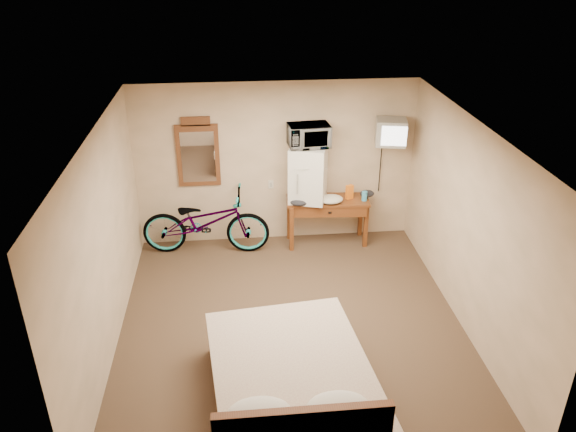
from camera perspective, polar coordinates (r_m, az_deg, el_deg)
The scene contains 13 objects.
room at distance 6.41m, azimuth 0.41°, elevation -2.14°, with size 4.60×4.64×2.50m.
desk at distance 8.56m, azimuth 4.07°, elevation 0.84°, with size 1.27×0.57×0.75m.
mini_fridge at distance 8.33m, azimuth 2.05°, elevation 4.33°, with size 0.64×0.63×0.85m.
microwave at distance 8.13m, azimuth 2.12°, elevation 8.16°, with size 0.59×0.40×0.32m, color white.
snack_bag at distance 8.54m, azimuth 6.27°, elevation 2.45°, with size 0.11×0.06×0.22m, color orange.
blue_cup at distance 8.52m, azimuth 7.77°, elevation 2.02°, with size 0.08×0.08×0.14m, color #3C9ECD.
cloth_cream at distance 8.40m, azimuth 4.36°, elevation 1.72°, with size 0.37×0.28×0.11m, color beige.
cloth_dark_a at distance 8.31m, azimuth 1.16°, elevation 1.44°, with size 0.27×0.20×0.10m, color black.
cloth_dark_b at distance 8.66m, azimuth 8.03°, elevation 2.27°, with size 0.22×0.18×0.10m, color black.
crt_television at distance 8.34m, azimuth 10.39°, elevation 8.39°, with size 0.49×0.59×0.38m.
wall_mirror at distance 8.38m, azimuth -9.14°, elevation 6.33°, with size 0.62×0.04×1.06m.
bicycle at distance 8.47m, azimuth -8.36°, elevation -0.59°, with size 0.66×1.90×1.00m, color black.
bed at distance 5.86m, azimuth 0.40°, elevation -17.01°, with size 1.75×2.20×0.90m.
Camera 1 is at (-0.61, -5.59, 4.34)m, focal length 35.00 mm.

